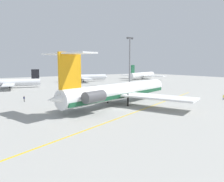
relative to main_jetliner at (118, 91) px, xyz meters
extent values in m
plane|color=#9E9E99|center=(-2.62, -5.40, -3.63)|extent=(285.75, 285.75, 0.00)
cylinder|color=white|center=(1.24, 0.34, -0.06)|extent=(39.96, 14.66, 4.29)
cone|color=white|center=(20.66, 5.60, -0.06)|extent=(5.39, 5.15, 4.12)
cone|color=white|center=(-18.18, -4.92, 0.33)|extent=(6.99, 5.16, 3.65)
cube|color=#195133|center=(1.24, 0.34, -1.02)|extent=(39.11, 14.51, 0.94)
cube|color=white|center=(-0.80, 11.27, -0.81)|extent=(9.47, 18.72, 0.43)
cube|color=white|center=(5.00, -10.13, -0.81)|extent=(12.71, 19.10, 0.43)
cylinder|color=#515156|center=(-13.04, 0.05, 0.27)|extent=(5.83, 3.80, 2.49)
cube|color=white|center=(-12.84, -0.68, 0.27)|extent=(3.46, 2.16, 0.51)
cylinder|color=#515156|center=(-11.23, -6.62, 0.27)|extent=(5.83, 3.80, 2.49)
cube|color=white|center=(-11.43, -5.90, 0.27)|extent=(3.46, 2.16, 0.51)
cube|color=orange|center=(-15.59, -4.22, 5.89)|extent=(5.72, 1.93, 7.60)
cube|color=white|center=(-16.92, -1.02, 9.38)|extent=(5.52, 7.09, 0.30)
cube|color=white|center=(-15.12, -7.66, 9.38)|extent=(5.52, 7.09, 0.30)
cylinder|color=black|center=(13.11, 3.55, -2.01)|extent=(0.47, 0.47, 3.25)
cylinder|color=black|center=(-0.95, 3.30, -2.01)|extent=(0.47, 0.47, 3.25)
cylinder|color=black|center=(0.84, -3.33, -2.01)|extent=(0.47, 0.47, 3.25)
cylinder|color=silver|center=(-15.73, 59.77, -1.19)|extent=(26.46, 8.95, 3.16)
cube|color=silver|center=(-17.42, 52.35, -1.51)|extent=(7.16, 12.78, 0.38)
cube|color=silver|center=(-14.04, 67.19, -1.51)|extent=(7.16, 12.78, 0.38)
cube|color=black|center=(-4.81, 57.28, 2.54)|extent=(3.43, 1.07, 4.31)
cylinder|color=black|center=(-15.73, 59.77, -2.57)|extent=(0.38, 0.38, 2.12)
cylinder|color=silver|center=(29.29, 74.13, -1.06)|extent=(27.62, 11.53, 3.34)
cone|color=silver|center=(42.60, 69.96, -1.06)|extent=(3.55, 3.84, 3.17)
cube|color=silver|center=(31.70, 81.80, -1.39)|extent=(8.44, 13.60, 0.40)
cube|color=silver|center=(26.89, 66.47, -1.39)|extent=(8.44, 13.60, 0.40)
cube|color=black|center=(18.01, 77.67, 2.89)|extent=(3.57, 1.41, 4.55)
cylinder|color=black|center=(29.29, 74.13, -2.51)|extent=(0.40, 0.40, 2.24)
cylinder|color=white|center=(72.25, 67.62, -0.70)|extent=(31.17, 14.27, 3.80)
cone|color=white|center=(87.19, 72.97, -0.70)|extent=(4.14, 4.44, 3.61)
cube|color=white|center=(69.16, 76.23, -1.08)|extent=(10.08, 15.50, 0.46)
cube|color=white|center=(75.33, 59.01, -1.08)|extent=(10.08, 15.50, 0.46)
cube|color=#195133|center=(59.58, 63.08, 3.79)|extent=(4.03, 1.75, 5.18)
cylinder|color=black|center=(72.25, 67.62, -2.36)|extent=(0.46, 0.46, 2.55)
cylinder|color=black|center=(30.15, -12.76, -3.22)|extent=(0.10, 0.10, 0.82)
cylinder|color=black|center=(30.29, -12.79, -3.22)|extent=(0.10, 0.10, 0.82)
cylinder|color=yellow|center=(30.22, -12.77, -2.49)|extent=(0.28, 0.28, 0.65)
sphere|color=#DBB28E|center=(30.22, -12.77, -2.03)|extent=(0.26, 0.26, 0.26)
cylinder|color=yellow|center=(30.04, -12.74, -2.45)|extent=(0.08, 0.08, 0.55)
cylinder|color=yellow|center=(30.40, -12.81, -2.45)|extent=(0.08, 0.08, 0.55)
cylinder|color=black|center=(-19.36, 19.08, -3.23)|extent=(0.10, 0.10, 0.80)
cylinder|color=black|center=(-19.48, 19.15, -3.23)|extent=(0.10, 0.10, 0.80)
cylinder|color=#191E4C|center=(-19.42, 19.12, -2.52)|extent=(0.27, 0.27, 0.63)
sphere|color=brown|center=(-19.42, 19.12, -2.08)|extent=(0.25, 0.25, 0.25)
cylinder|color=#191E4C|center=(-19.27, 19.02, -2.49)|extent=(0.07, 0.07, 0.54)
cylinder|color=#191E4C|center=(-19.57, 19.21, -2.49)|extent=(0.07, 0.07, 0.54)
cone|color=#EA590F|center=(19.69, 24.55, -3.36)|extent=(0.40, 0.40, 0.55)
cone|color=#EA590F|center=(16.98, 27.05, -3.36)|extent=(0.40, 0.40, 0.55)
cube|color=gold|center=(1.24, -8.60, -3.63)|extent=(71.43, 25.72, 0.01)
cylinder|color=slate|center=(36.60, 38.82, 7.87)|extent=(0.70, 0.70, 23.01)
cube|color=#424244|center=(36.60, 38.82, 19.88)|extent=(4.00, 0.60, 0.60)
cube|color=#2D2D30|center=(35.10, 38.82, 19.53)|extent=(0.70, 0.50, 0.44)
cube|color=#2D2D30|center=(38.10, 38.82, 19.53)|extent=(0.70, 0.50, 0.44)
camera|label=1|loc=(-35.23, -47.03, 7.34)|focal=35.51mm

